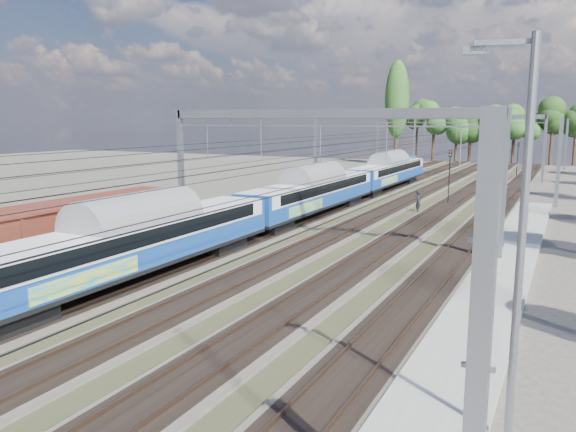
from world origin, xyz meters
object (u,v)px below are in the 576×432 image
at_px(emu_train, 311,188).
at_px(worker, 419,201).
at_px(signal_far, 518,155).
at_px(lamp_post, 518,235).
at_px(signal_near, 450,170).
at_px(freight_boxcar, 73,231).

distance_m(emu_train, worker, 10.62).
distance_m(worker, signal_far, 38.05).
relative_size(emu_train, signal_far, 12.77).
relative_size(worker, lamp_post, 0.19).
bearing_deg(signal_near, emu_train, -138.86).
distance_m(emu_train, signal_far, 46.86).
height_order(signal_near, lamp_post, lamp_post).
height_order(worker, lamp_post, lamp_post).
distance_m(freight_boxcar, signal_far, 68.70).
xyz_separation_m(freight_boxcar, worker, (11.75, 28.96, -1.33)).
xyz_separation_m(signal_far, lamp_post, (6.09, -73.82, 2.34)).
bearing_deg(emu_train, signal_far, 74.77).
relative_size(emu_train, freight_boxcar, 4.46).
height_order(freight_boxcar, worker, freight_boxcar).
height_order(signal_near, signal_far, signal_near).
bearing_deg(signal_near, signal_far, 67.34).
height_order(freight_boxcar, signal_near, signal_near).
distance_m(signal_far, lamp_post, 74.11).
distance_m(emu_train, lamp_post, 34.14).
xyz_separation_m(emu_train, lamp_post, (18.40, -28.61, 2.92)).
bearing_deg(signal_far, emu_train, -110.01).
xyz_separation_m(emu_train, worker, (7.24, 7.57, -1.69)).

